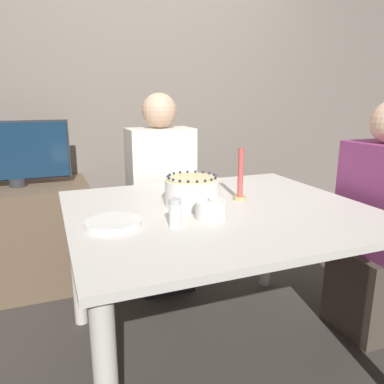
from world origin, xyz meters
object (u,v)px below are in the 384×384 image
Objects in this scene: sugar_bowl at (211,210)px; tv_monitor at (14,153)px; cake at (192,191)px; person_man_blue_shirt at (161,206)px; person_woman_floral at (377,237)px; sugar_shaker at (175,213)px; candle at (240,180)px.

sugar_bowl is 1.44m from tv_monitor.
person_man_blue_shirt is at bearing 85.48° from cake.
person_man_blue_shirt reaches higher than cake.
cake is 1.01m from person_woman_floral.
person_man_blue_shirt is 0.96m from tv_monitor.
person_man_blue_shirt is at bearing 45.51° from person_woman_floral.
sugar_bowl is at bearing 13.68° from sugar_shaker.
person_man_blue_shirt reaches higher than sugar_shaker.
candle is (0.24, -0.01, 0.04)m from cake.
sugar_shaker is 1.39m from tv_monitor.
candle is at bearing 40.22° from sugar_bowl.
sugar_bowl is 0.17m from sugar_shaker.
candle is 0.20× the size of person_woman_floral.
sugar_shaker is 0.09× the size of person_man_blue_shirt.
sugar_shaker is 0.09× the size of person_woman_floral.
candle reaches higher than sugar_bowl.
sugar_bowl is at bearing -139.78° from candle.
person_man_blue_shirt is at bearing 105.44° from candle.
person_woman_floral is (0.90, -0.88, -0.02)m from person_man_blue_shirt.
tv_monitor is (-0.79, 0.99, 0.08)m from cake.
sugar_shaker is (-0.17, -0.04, 0.02)m from sugar_bowl.
tv_monitor reaches higher than candle.
sugar_bowl is 1.18× the size of sugar_shaker.
person_woman_floral is (0.95, -0.20, -0.28)m from cake.
sugar_shaker is at bearing -63.62° from tv_monitor.
sugar_bowl is 0.10× the size of person_man_blue_shirt.
person_woman_floral is 1.86× the size of tv_monitor.
person_woman_floral reaches higher than sugar_bowl.
sugar_bowl is at bearing 90.90° from person_woman_floral.
person_man_blue_shirt reaches higher than sugar_bowl.
candle is at bearing -1.97° from cake.
sugar_bowl is 0.20× the size of tv_monitor.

